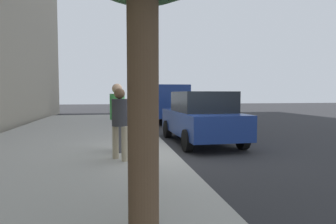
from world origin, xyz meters
TOP-DOWN VIEW (x-y plane):
  - ground_plane at (0.00, 0.00)m, footprint 80.00×80.00m
  - sidewalk_slab at (0.00, 3.00)m, footprint 28.00×6.00m
  - parking_meter at (-0.14, 0.47)m, footprint 0.36×0.12m
  - pedestrian_at_meter at (-0.14, 1.49)m, footprint 0.54×0.40m
  - pedestrian_bystander at (-1.15, 1.45)m, footprint 0.45×0.37m
  - parked_sedan_near at (1.60, -1.35)m, footprint 4.45×2.07m
  - parked_van_far at (9.47, -1.35)m, footprint 5.22×2.17m

SIDE VIEW (x-z plane):
  - ground_plane at x=0.00m, z-range 0.00..0.00m
  - sidewalk_slab at x=0.00m, z-range 0.00..0.15m
  - parked_sedan_near at x=1.60m, z-range 0.01..1.78m
  - pedestrian_bystander at x=-1.15m, z-range 0.29..1.96m
  - parking_meter at x=-0.14m, z-range 0.46..1.87m
  - pedestrian_at_meter at x=-0.14m, z-range 0.32..2.14m
  - parked_van_far at x=9.47m, z-range 0.17..2.35m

